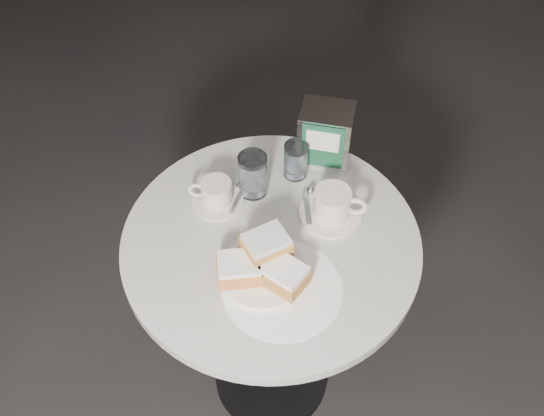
{
  "coord_description": "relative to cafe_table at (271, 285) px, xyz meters",
  "views": [
    {
      "loc": [
        0.1,
        -0.85,
        1.87
      ],
      "look_at": [
        0.0,
        0.02,
        0.83
      ],
      "focal_mm": 40.0,
      "sensor_mm": 36.0,
      "label": 1
    }
  ],
  "objects": [
    {
      "name": "napkin_dispenser",
      "position": [
        0.1,
        0.29,
        0.27
      ],
      "size": [
        0.14,
        0.12,
        0.15
      ],
      "rotation": [
        0.0,
        0.0,
        -0.1
      ],
      "color": "white",
      "rests_on": "cafe_table"
    },
    {
      "name": "coffee_cup_left",
      "position": [
        -0.14,
        0.1,
        0.23
      ],
      "size": [
        0.14,
        0.13,
        0.07
      ],
      "rotation": [
        0.0,
        0.0,
        0.03
      ],
      "color": "beige",
      "rests_on": "cafe_table"
    },
    {
      "name": "water_glass_right",
      "position": [
        0.04,
        0.21,
        0.25
      ],
      "size": [
        0.08,
        0.08,
        0.1
      ],
      "rotation": [
        0.0,
        0.0,
        -0.29
      ],
      "color": "white",
      "rests_on": "cafe_table"
    },
    {
      "name": "cafe_table",
      "position": [
        0.0,
        0.0,
        0.0
      ],
      "size": [
        0.7,
        0.7,
        0.74
      ],
      "color": "black",
      "rests_on": "ground"
    },
    {
      "name": "coffee_cup_right",
      "position": [
        0.14,
        0.09,
        0.23
      ],
      "size": [
        0.17,
        0.16,
        0.08
      ],
      "rotation": [
        0.0,
        0.0,
        -0.08
      ],
      "color": "silver",
      "rests_on": "cafe_table"
    },
    {
      "name": "beignet_plate",
      "position": [
        -0.01,
        -0.1,
        0.23
      ],
      "size": [
        0.22,
        0.21,
        0.1
      ],
      "rotation": [
        0.0,
        0.0,
        -0.09
      ],
      "color": "white",
      "rests_on": "cafe_table"
    },
    {
      "name": "sugar_spill",
      "position": [
        0.04,
        -0.13,
        0.2
      ],
      "size": [
        0.31,
        0.31,
        0.0
      ],
      "primitive_type": "cylinder",
      "rotation": [
        0.0,
        0.0,
        0.19
      ],
      "color": "white",
      "rests_on": "cafe_table"
    },
    {
      "name": "water_glass_left",
      "position": [
        -0.06,
        0.14,
        0.25
      ],
      "size": [
        0.08,
        0.08,
        0.12
      ],
      "rotation": [
        0.0,
        0.0,
        0.09
      ],
      "color": "white",
      "rests_on": "cafe_table"
    },
    {
      "name": "ground",
      "position": [
        0.0,
        0.0,
        -0.55
      ],
      "size": [
        7.0,
        7.0,
        0.0
      ],
      "primitive_type": "plane",
      "color": "black",
      "rests_on": "ground"
    }
  ]
}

